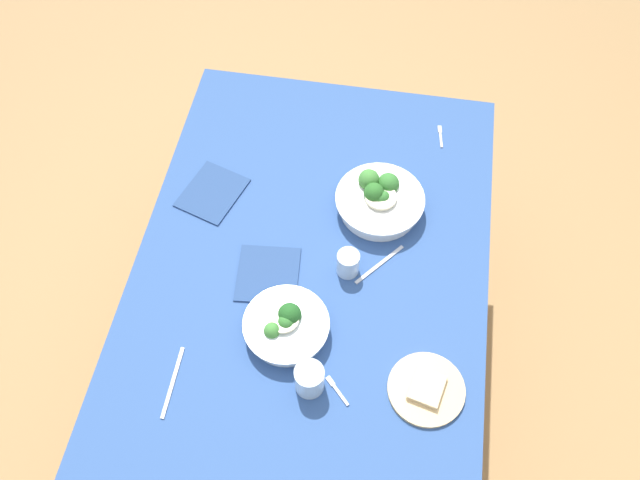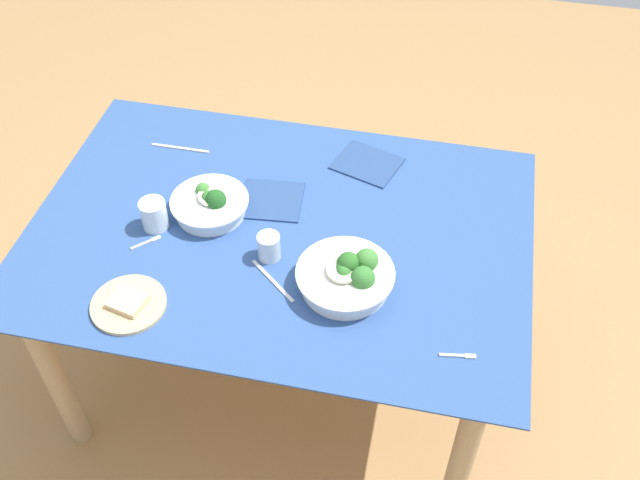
% 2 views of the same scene
% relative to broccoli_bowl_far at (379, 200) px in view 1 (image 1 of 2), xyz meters
% --- Properties ---
extents(ground_plane, '(6.00, 6.00, 0.00)m').
position_rel_broccoli_bowl_far_xyz_m(ground_plane, '(0.24, -0.17, -0.77)').
color(ground_plane, '#9E7547').
extents(dining_table, '(1.48, 1.03, 0.73)m').
position_rel_broccoli_bowl_far_xyz_m(dining_table, '(0.24, -0.17, -0.14)').
color(dining_table, '#2D4C84').
rests_on(dining_table, ground_plane).
extents(broccoli_bowl_far, '(0.27, 0.27, 0.11)m').
position_rel_broccoli_bowl_far_xyz_m(broccoli_bowl_far, '(0.00, 0.00, 0.00)').
color(broccoli_bowl_far, white).
rests_on(broccoli_bowl_far, dining_table).
extents(broccoli_bowl_near, '(0.24, 0.24, 0.09)m').
position_rel_broccoli_bowl_far_xyz_m(broccoli_bowl_near, '(0.46, -0.20, -0.01)').
color(broccoli_bowl_near, white).
rests_on(broccoli_bowl_near, dining_table).
extents(bread_side_plate, '(0.20, 0.20, 0.03)m').
position_rel_broccoli_bowl_far_xyz_m(bread_side_plate, '(0.56, 0.19, -0.03)').
color(bread_side_plate, '#D6B27A').
rests_on(bread_side_plate, dining_table).
extents(water_glass_center, '(0.07, 0.07, 0.08)m').
position_rel_broccoli_bowl_far_xyz_m(water_glass_center, '(0.24, -0.06, 0.00)').
color(water_glass_center, silver).
rests_on(water_glass_center, dining_table).
extents(water_glass_side, '(0.08, 0.08, 0.09)m').
position_rel_broccoli_bowl_far_xyz_m(water_glass_side, '(0.60, -0.11, 0.01)').
color(water_glass_side, silver).
rests_on(water_glass_side, dining_table).
extents(fork_by_far_bowl, '(0.07, 0.07, 0.00)m').
position_rel_broccoli_bowl_far_xyz_m(fork_by_far_bowl, '(0.60, -0.04, -0.04)').
color(fork_by_far_bowl, '#B7B7BC').
rests_on(fork_by_far_bowl, dining_table).
extents(fork_by_near_bowl, '(0.09, 0.02, 0.00)m').
position_rel_broccoli_bowl_far_xyz_m(fork_by_near_bowl, '(-0.32, 0.17, -0.04)').
color(fork_by_near_bowl, '#B7B7BC').
rests_on(fork_by_near_bowl, dining_table).
extents(table_knife_left, '(0.15, 0.13, 0.00)m').
position_rel_broccoli_bowl_far_xyz_m(table_knife_left, '(0.20, 0.03, -0.04)').
color(table_knife_left, '#B7B7BC').
rests_on(table_knife_left, dining_table).
extents(table_knife_right, '(0.20, 0.01, 0.00)m').
position_rel_broccoli_bowl_far_xyz_m(table_knife_right, '(0.65, -0.47, -0.04)').
color(table_knife_right, '#B7B7BC').
rests_on(table_knife_right, dining_table).
extents(napkin_folded_upper, '(0.24, 0.22, 0.01)m').
position_rel_broccoli_bowl_far_xyz_m(napkin_folded_upper, '(0.03, -0.52, -0.04)').
color(napkin_folded_upper, navy).
rests_on(napkin_folded_upper, dining_table).
extents(napkin_folded_lower, '(0.20, 0.19, 0.01)m').
position_rel_broccoli_bowl_far_xyz_m(napkin_folded_lower, '(0.29, -0.29, -0.04)').
color(napkin_folded_lower, navy).
rests_on(napkin_folded_lower, dining_table).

